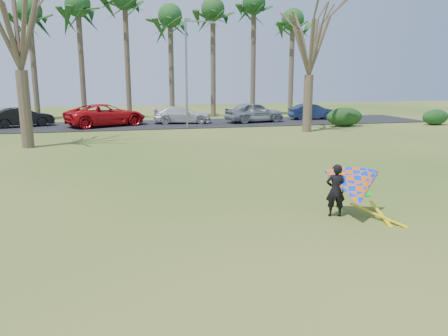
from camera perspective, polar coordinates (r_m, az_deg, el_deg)
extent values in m
plane|color=#235412|center=(11.88, 2.30, -7.14)|extent=(100.00, 100.00, 0.00)
cube|color=black|center=(36.13, -8.72, 5.65)|extent=(46.00, 7.00, 0.06)
cylinder|color=#4A3E2C|center=(42.36, -23.58, 11.77)|extent=(0.48, 0.48, 9.00)
ellipsoid|color=#184318|center=(42.70, -24.14, 18.21)|extent=(4.84, 4.84, 3.08)
cylinder|color=brown|center=(41.90, -18.10, 12.66)|extent=(0.48, 0.48, 9.70)
ellipsoid|color=#18451C|center=(42.34, -18.57, 19.63)|extent=(4.84, 4.84, 3.08)
cylinder|color=#493A2C|center=(41.83, -12.51, 13.44)|extent=(0.48, 0.48, 10.40)
cylinder|color=#4C3A2E|center=(42.11, -6.89, 12.66)|extent=(0.48, 0.48, 9.00)
ellipsoid|color=#19461A|center=(42.45, -7.06, 19.15)|extent=(4.84, 4.84, 3.08)
cylinder|color=#4B3B2D|center=(42.79, -1.43, 13.20)|extent=(0.48, 0.48, 9.70)
ellipsoid|color=#1A4518|center=(43.21, -1.47, 20.04)|extent=(4.84, 4.84, 3.08)
cylinder|color=brown|center=(43.82, 3.83, 13.60)|extent=(0.48, 0.48, 10.40)
ellipsoid|color=#194518|center=(44.33, 3.93, 20.72)|extent=(4.84, 4.84, 3.08)
cylinder|color=brown|center=(45.17, 8.78, 12.55)|extent=(0.48, 0.48, 9.00)
ellipsoid|color=#1D4D1B|center=(45.49, 8.98, 18.61)|extent=(4.84, 4.84, 3.08)
cylinder|color=#453629|center=(26.31, -24.56, 6.96)|extent=(0.64, 0.64, 4.20)
cylinder|color=#4D3D2E|center=(31.70, 10.89, 8.28)|extent=(0.64, 0.64, 3.99)
cylinder|color=gray|center=(33.19, -4.94, 12.07)|extent=(0.16, 0.16, 8.00)
cylinder|color=gray|center=(33.59, -3.29, 18.59)|extent=(2.00, 0.10, 0.10)
cube|color=gray|center=(33.78, -1.53, 18.48)|extent=(0.40, 0.18, 0.12)
ellipsoid|color=#173914|center=(35.76, 15.47, 6.44)|extent=(2.97, 1.35, 1.49)
ellipsoid|color=#153C17|center=(39.37, 25.89, 6.00)|extent=(2.31, 1.08, 1.28)
imported|color=black|center=(37.18, -24.84, 6.05)|extent=(4.70, 2.99, 1.46)
imported|color=red|center=(35.53, -15.16, 6.71)|extent=(6.78, 5.10, 1.71)
imported|color=silver|center=(36.47, -5.49, 6.93)|extent=(5.00, 2.56, 1.39)
imported|color=gray|center=(37.22, 3.98, 7.29)|extent=(5.25, 2.85, 1.70)
imported|color=#19254C|center=(40.53, 11.47, 7.25)|extent=(4.30, 1.72, 1.39)
imported|color=black|center=(12.60, 14.36, -2.84)|extent=(0.62, 0.49, 1.50)
cone|color=#053BF2|center=(12.58, 16.73, -2.52)|extent=(2.13, 2.39, 2.02)
cube|color=#0CBF19|center=(12.59, 17.37, -2.79)|extent=(0.62, 0.60, 0.24)
cube|color=yellow|center=(12.81, 19.44, -6.34)|extent=(0.85, 1.66, 0.28)
cube|color=yellow|center=(13.07, 19.70, -5.99)|extent=(0.56, 1.76, 0.22)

